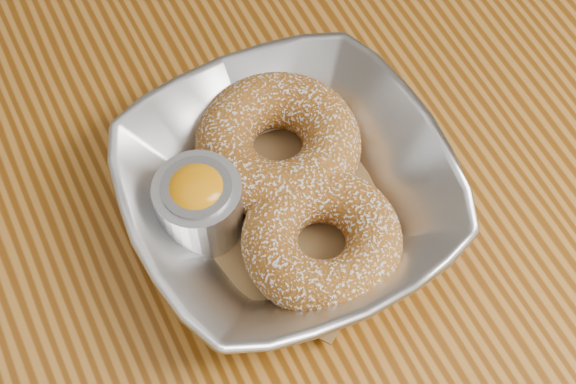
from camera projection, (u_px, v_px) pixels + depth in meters
name	position (u px, v px, depth m)	size (l,w,h in m)	color
table	(244.00, 332.00, 0.67)	(1.20, 0.80, 0.75)	brown
serving_bowl	(288.00, 195.00, 0.59)	(0.22, 0.22, 0.05)	#B6B8BD
parchment	(288.00, 207.00, 0.60)	(0.14, 0.14, 0.00)	olive
donut_back	(278.00, 144.00, 0.60)	(0.11, 0.11, 0.04)	#905118
donut_front	(322.00, 241.00, 0.57)	(0.10, 0.10, 0.04)	#905118
ramekin	(199.00, 203.00, 0.57)	(0.06, 0.06, 0.06)	#B6B8BD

